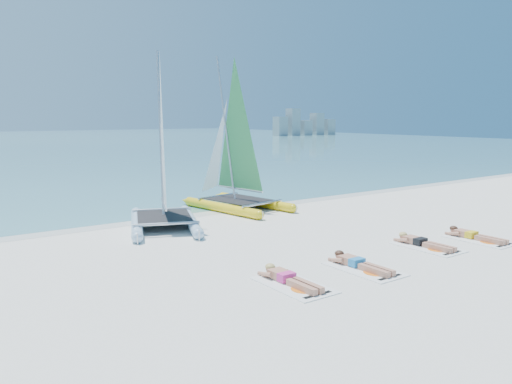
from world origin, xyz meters
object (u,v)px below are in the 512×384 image
Objects in this scene: catamaran_yellow at (231,159)px; towel_a at (293,285)px; catamaran_blue at (163,173)px; towel_d at (479,240)px; sunbather_a at (288,278)px; sunbather_b at (358,263)px; sunbather_d at (473,235)px; towel_c at (427,247)px; sunbather_c at (421,242)px; towel_b at (364,269)px.

towel_a is (-3.78, -8.39, -1.88)m from catamaran_yellow.
catamaran_blue is 3.15× the size of towel_d.
towel_a is 0.22m from sunbather_a.
sunbather_b is 4.77m from sunbather_d.
catamaran_blue is at bearing 125.83° from towel_c.
sunbather_c is (4.92, 0.27, 0.00)m from sunbather_a.
sunbather_b is at bearing -53.39° from catamaran_blue.
catamaran_blue is at bearing 88.18° from sunbather_a.
towel_a is 6.80m from sunbather_d.
sunbather_a is at bearing 177.07° from sunbather_b.
sunbather_b is (-1.75, -8.30, -1.77)m from catamaran_yellow.
sunbather_a is at bearing 177.63° from towel_d.
sunbather_d is (4.77, 0.21, 0.11)m from towel_b.
towel_b is 1.07× the size of sunbather_b.
catamaran_yellow is 9.19m from towel_d.
sunbather_a is at bearing 179.24° from sunbather_d.
sunbather_b is at bearing 177.87° from towel_d.
towel_b is at bearing -177.52° from sunbather_d.
catamaran_yellow is at bearing 109.99° from sunbather_d.
towel_d is at bearing -90.00° from sunbather_d.
catamaran_blue is 9.68m from towel_d.
sunbather_b is 0.93× the size of towel_d.
sunbather_a is 0.93× the size of towel_b.
towel_c is 1.92m from towel_d.
sunbather_c is at bearing 163.60° from towel_d.
catamaran_blue is at bearing 134.57° from sunbather_d.
sunbather_b is 2.89m from towel_c.
sunbather_c is 1.00× the size of sunbather_d.
catamaran_yellow is 8.41m from towel_c.
sunbather_a is at bearing 171.71° from towel_b.
sunbather_d is at bearing -79.80° from catamaran_yellow.
catamaran_blue is 3.38× the size of sunbather_a.
towel_a is 1.07× the size of sunbather_d.
towel_c is (4.71, -6.52, -1.73)m from catamaran_blue.
sunbather_c reaches higher than towel_d.
towel_b and towel_c have the same top height.
towel_c is (2.88, 0.18, -0.11)m from sunbather_b.
towel_c is 1.07× the size of sunbather_c.
towel_d is at bearing -0.76° from towel_a.
towel_a is 1.07× the size of sunbather_a.
sunbather_c is at bearing 11.16° from towel_b.
sunbather_b is at bearing -2.93° from sunbather_a.
towel_c is at bearing 174.83° from sunbather_d.
sunbather_b is at bearing -179.83° from sunbather_d.
towel_c is 1.07× the size of sunbather_d.
catamaran_yellow is at bearing 78.09° from sunbather_b.
sunbather_a is 1.00× the size of sunbather_c.
towel_d is (6.80, -0.09, 0.00)m from towel_a.
sunbather_d reaches higher than towel_d.
catamaran_blue is 3.15× the size of towel_b.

